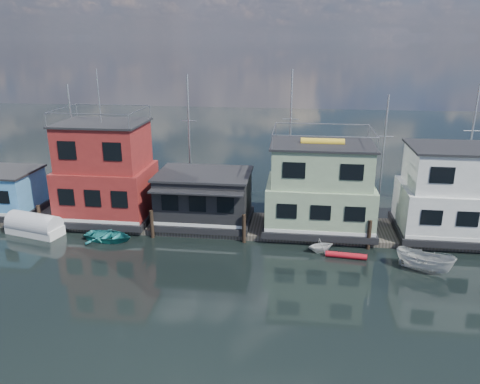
# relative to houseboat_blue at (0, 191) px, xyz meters

# --- Properties ---
(ground) EXTENTS (160.00, 160.00, 0.00)m
(ground) POSITION_rel_houseboat_blue_xyz_m (18.00, -12.00, -2.21)
(ground) COLOR black
(ground) RESTS_ON ground
(dock) EXTENTS (48.00, 5.00, 0.40)m
(dock) POSITION_rel_houseboat_blue_xyz_m (18.00, 0.00, -2.01)
(dock) COLOR #595147
(dock) RESTS_ON ground
(houseboat_blue) EXTENTS (6.40, 4.90, 3.66)m
(houseboat_blue) POSITION_rel_houseboat_blue_xyz_m (0.00, 0.00, 0.00)
(houseboat_blue) COLOR black
(houseboat_blue) RESTS_ON dock
(houseboat_red) EXTENTS (7.40, 5.90, 11.86)m
(houseboat_red) POSITION_rel_houseboat_blue_xyz_m (9.50, 0.00, 1.90)
(houseboat_red) COLOR black
(houseboat_red) RESTS_ON dock
(houseboat_dark) EXTENTS (7.40, 6.10, 4.06)m
(houseboat_dark) POSITION_rel_houseboat_blue_xyz_m (17.50, -0.02, 0.21)
(houseboat_dark) COLOR black
(houseboat_dark) RESTS_ON dock
(houseboat_green) EXTENTS (8.40, 5.90, 7.03)m
(houseboat_green) POSITION_rel_houseboat_blue_xyz_m (26.50, 0.00, 1.34)
(houseboat_green) COLOR black
(houseboat_green) RESTS_ON dock
(houseboat_white) EXTENTS (8.40, 5.90, 6.66)m
(houseboat_white) POSITION_rel_houseboat_blue_xyz_m (36.50, 0.00, 1.33)
(houseboat_white) COLOR black
(houseboat_white) RESTS_ON dock
(pilings) EXTENTS (42.28, 0.28, 2.20)m
(pilings) POSITION_rel_houseboat_blue_xyz_m (17.67, -2.80, -1.11)
(pilings) COLOR #2D2116
(pilings) RESTS_ON ground
(background_masts) EXTENTS (36.40, 0.16, 12.00)m
(background_masts) POSITION_rel_houseboat_blue_xyz_m (22.76, 6.00, 3.35)
(background_masts) COLOR silver
(background_masts) RESTS_ON ground
(red_kayak) EXTENTS (2.81, 0.67, 0.41)m
(red_kayak) POSITION_rel_houseboat_blue_xyz_m (28.30, -4.53, -2.00)
(red_kayak) COLOR #B4131E
(red_kayak) RESTS_ON ground
(motorboat) EXTENTS (3.96, 2.90, 1.44)m
(motorboat) POSITION_rel_houseboat_blue_xyz_m (33.16, -5.81, -1.49)
(motorboat) COLOR silver
(motorboat) RESTS_ON ground
(tarp_runabout) EXTENTS (4.72, 2.77, 1.80)m
(tarp_runabout) POSITION_rel_houseboat_blue_xyz_m (4.76, -3.26, -1.53)
(tarp_runabout) COLOR white
(tarp_runabout) RESTS_ON ground
(dinghy_white) EXTENTS (2.46, 2.33, 1.02)m
(dinghy_white) POSITION_rel_houseboat_blue_xyz_m (26.58, -3.75, -1.69)
(dinghy_white) COLOR silver
(dinghy_white) RESTS_ON ground
(dinghy_teal) EXTENTS (3.90, 2.99, 0.75)m
(dinghy_teal) POSITION_rel_houseboat_blue_xyz_m (10.91, -3.77, -1.83)
(dinghy_teal) COLOR #217A7B
(dinghy_teal) RESTS_ON ground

